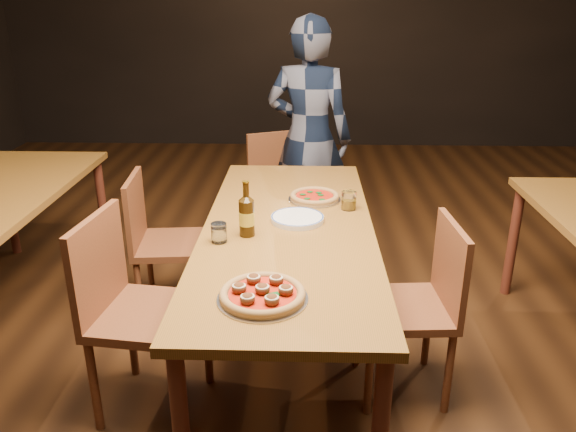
{
  "coord_description": "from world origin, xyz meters",
  "views": [
    {
      "loc": [
        0.07,
        -2.45,
        1.77
      ],
      "look_at": [
        0.0,
        -0.05,
        0.82
      ],
      "focal_mm": 35.0,
      "sensor_mm": 36.0,
      "label": 1
    }
  ],
  "objects_px": {
    "chair_main_sw": "(172,243)",
    "plate_stack": "(297,219)",
    "pizza_meatball": "(262,294)",
    "amber_glass": "(349,200)",
    "table_main": "(288,240)",
    "pizza_margherita": "(314,197)",
    "chair_main_nw": "(149,314)",
    "chair_end": "(286,196)",
    "beer_bottle": "(247,217)",
    "chair_main_e": "(404,307)",
    "diner": "(309,138)",
    "water_glass": "(219,233)"
  },
  "relations": [
    {
      "from": "chair_main_sw",
      "to": "chair_main_e",
      "type": "height_order",
      "value": "chair_main_e"
    },
    {
      "from": "chair_main_e",
      "to": "amber_glass",
      "type": "relative_size",
      "value": 9.42
    },
    {
      "from": "plate_stack",
      "to": "water_glass",
      "type": "bearing_deg",
      "value": -143.35
    },
    {
      "from": "beer_bottle",
      "to": "diner",
      "type": "bearing_deg",
      "value": 79.47
    },
    {
      "from": "chair_main_sw",
      "to": "plate_stack",
      "type": "distance_m",
      "value": 0.89
    },
    {
      "from": "pizza_meatball",
      "to": "diner",
      "type": "height_order",
      "value": "diner"
    },
    {
      "from": "table_main",
      "to": "pizza_margherita",
      "type": "height_order",
      "value": "pizza_margherita"
    },
    {
      "from": "chair_end",
      "to": "chair_main_e",
      "type": "bearing_deg",
      "value": -91.29
    },
    {
      "from": "chair_main_sw",
      "to": "chair_end",
      "type": "bearing_deg",
      "value": -43.14
    },
    {
      "from": "chair_end",
      "to": "beer_bottle",
      "type": "distance_m",
      "value": 1.44
    },
    {
      "from": "pizza_meatball",
      "to": "beer_bottle",
      "type": "height_order",
      "value": "beer_bottle"
    },
    {
      "from": "chair_main_sw",
      "to": "beer_bottle",
      "type": "distance_m",
      "value": 0.86
    },
    {
      "from": "plate_stack",
      "to": "pizza_margherita",
      "type": "bearing_deg",
      "value": 74.05
    },
    {
      "from": "chair_main_e",
      "to": "amber_glass",
      "type": "xyz_separation_m",
      "value": [
        -0.23,
        0.44,
        0.35
      ]
    },
    {
      "from": "diner",
      "to": "chair_end",
      "type": "bearing_deg",
      "value": 57.85
    },
    {
      "from": "chair_main_e",
      "to": "plate_stack",
      "type": "distance_m",
      "value": 0.65
    },
    {
      "from": "water_glass",
      "to": "beer_bottle",
      "type": "bearing_deg",
      "value": 32.74
    },
    {
      "from": "chair_end",
      "to": "diner",
      "type": "bearing_deg",
      "value": 20.42
    },
    {
      "from": "chair_main_nw",
      "to": "pizza_meatball",
      "type": "height_order",
      "value": "chair_main_nw"
    },
    {
      "from": "plate_stack",
      "to": "beer_bottle",
      "type": "distance_m",
      "value": 0.3
    },
    {
      "from": "pizza_meatball",
      "to": "plate_stack",
      "type": "xyz_separation_m",
      "value": [
        0.11,
        0.75,
        -0.01
      ]
    },
    {
      "from": "chair_end",
      "to": "plate_stack",
      "type": "relative_size",
      "value": 3.54
    },
    {
      "from": "pizza_margherita",
      "to": "beer_bottle",
      "type": "relative_size",
      "value": 1.11
    },
    {
      "from": "chair_main_e",
      "to": "chair_end",
      "type": "height_order",
      "value": "chair_end"
    },
    {
      "from": "table_main",
      "to": "chair_main_e",
      "type": "height_order",
      "value": "chair_main_e"
    },
    {
      "from": "pizza_meatball",
      "to": "beer_bottle",
      "type": "relative_size",
      "value": 1.31
    },
    {
      "from": "chair_main_nw",
      "to": "beer_bottle",
      "type": "distance_m",
      "value": 0.6
    },
    {
      "from": "pizza_margherita",
      "to": "chair_end",
      "type": "bearing_deg",
      "value": 101.67
    },
    {
      "from": "pizza_margherita",
      "to": "plate_stack",
      "type": "bearing_deg",
      "value": -105.95
    },
    {
      "from": "chair_main_sw",
      "to": "amber_glass",
      "type": "height_order",
      "value": "chair_main_sw"
    },
    {
      "from": "table_main",
      "to": "plate_stack",
      "type": "relative_size",
      "value": 7.81
    },
    {
      "from": "chair_main_sw",
      "to": "chair_main_e",
      "type": "relative_size",
      "value": 0.99
    },
    {
      "from": "pizza_meatball",
      "to": "table_main",
      "type": "bearing_deg",
      "value": 84.05
    },
    {
      "from": "table_main",
      "to": "chair_main_sw",
      "type": "xyz_separation_m",
      "value": [
        -0.68,
        0.47,
        -0.24
      ]
    },
    {
      "from": "beer_bottle",
      "to": "diner",
      "type": "height_order",
      "value": "diner"
    },
    {
      "from": "chair_main_nw",
      "to": "plate_stack",
      "type": "distance_m",
      "value": 0.81
    },
    {
      "from": "table_main",
      "to": "chair_end",
      "type": "xyz_separation_m",
      "value": [
        -0.06,
        1.27,
        -0.23
      ]
    },
    {
      "from": "chair_main_sw",
      "to": "plate_stack",
      "type": "xyz_separation_m",
      "value": [
        0.72,
        -0.4,
        0.32
      ]
    },
    {
      "from": "chair_main_sw",
      "to": "chair_end",
      "type": "relative_size",
      "value": 0.97
    },
    {
      "from": "beer_bottle",
      "to": "amber_glass",
      "type": "bearing_deg",
      "value": 35.87
    },
    {
      "from": "chair_main_sw",
      "to": "pizza_margherita",
      "type": "bearing_deg",
      "value": -102.26
    },
    {
      "from": "pizza_margherita",
      "to": "chair_main_sw",
      "type": "bearing_deg",
      "value": 172.92
    },
    {
      "from": "pizza_meatball",
      "to": "amber_glass",
      "type": "height_order",
      "value": "amber_glass"
    },
    {
      "from": "chair_main_sw",
      "to": "pizza_meatball",
      "type": "relative_size",
      "value": 2.68
    },
    {
      "from": "plate_stack",
      "to": "chair_main_nw",
      "type": "bearing_deg",
      "value": -146.37
    },
    {
      "from": "plate_stack",
      "to": "water_glass",
      "type": "height_order",
      "value": "water_glass"
    },
    {
      "from": "pizza_margherita",
      "to": "water_glass",
      "type": "distance_m",
      "value": 0.7
    },
    {
      "from": "table_main",
      "to": "beer_bottle",
      "type": "xyz_separation_m",
      "value": [
        -0.18,
        -0.12,
        0.16
      ]
    },
    {
      "from": "chair_main_nw",
      "to": "chair_end",
      "type": "bearing_deg",
      "value": -11.14
    },
    {
      "from": "table_main",
      "to": "pizza_margherita",
      "type": "xyz_separation_m",
      "value": [
        0.13,
        0.37,
        0.09
      ]
    }
  ]
}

